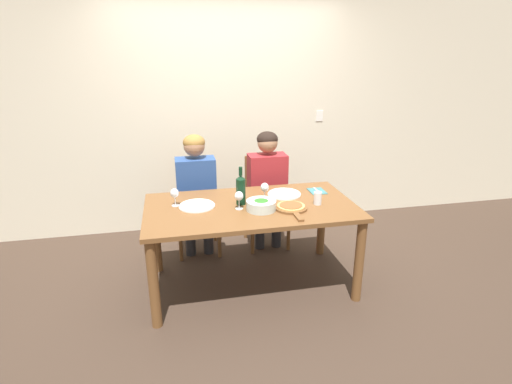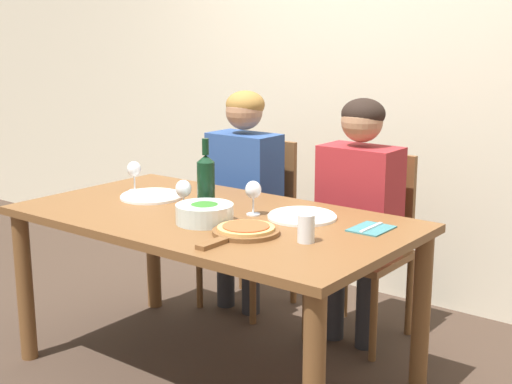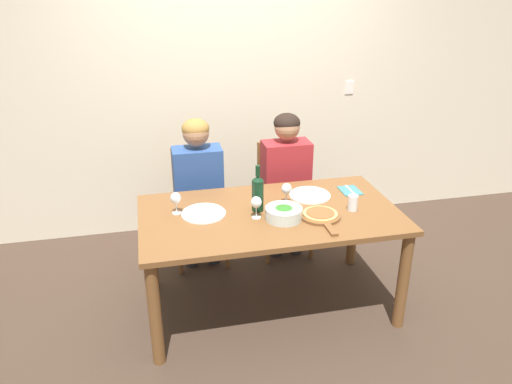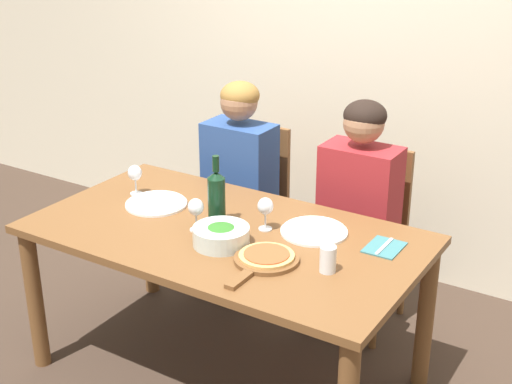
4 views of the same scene
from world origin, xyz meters
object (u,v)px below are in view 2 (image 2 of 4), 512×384
(chair_right, at_px, (367,240))
(wine_glass_right, at_px, (253,191))
(fork_on_napkin, at_px, (371,229))
(pizza_on_board, at_px, (244,231))
(wine_bottle, at_px, (206,181))
(wine_glass_centre, at_px, (183,190))
(wine_glass_left, at_px, (134,170))
(dinner_plate_left, at_px, (151,196))
(broccoli_bowl, at_px, (205,213))
(person_man, at_px, (358,199))
(dinner_plate_right, at_px, (302,216))
(chair_left, at_px, (255,218))
(water_tumbler, at_px, (306,228))
(person_woman, at_px, (243,180))

(chair_right, height_order, wine_glass_right, chair_right)
(chair_right, height_order, fork_on_napkin, chair_right)
(pizza_on_board, bearing_deg, wine_bottle, 151.83)
(fork_on_napkin, bearing_deg, wine_glass_centre, -160.18)
(wine_glass_left, bearing_deg, dinner_plate_left, -17.76)
(dinner_plate_left, relative_size, wine_glass_centre, 1.95)
(broccoli_bowl, height_order, dinner_plate_left, broccoli_bowl)
(pizza_on_board, xyz_separation_m, wine_glass_right, (-0.16, 0.26, 0.09))
(chair_right, height_order, broccoli_bowl, chair_right)
(person_man, distance_m, broccoli_bowl, 0.87)
(dinner_plate_right, bearing_deg, dinner_plate_left, -170.76)
(chair_left, relative_size, dinner_plate_left, 3.15)
(dinner_plate_right, distance_m, water_tumbler, 0.35)
(wine_bottle, height_order, broccoli_bowl, wine_bottle)
(dinner_plate_left, bearing_deg, wine_glass_right, 4.37)
(pizza_on_board, bearing_deg, water_tumbler, 14.24)
(wine_glass_right, height_order, wine_glass_centre, same)
(wine_glass_left, relative_size, wine_glass_right, 1.00)
(chair_right, bearing_deg, person_man, -90.00)
(chair_left, height_order, wine_glass_centre, chair_left)
(chair_left, relative_size, wine_bottle, 2.89)
(broccoli_bowl, distance_m, wine_glass_centre, 0.19)
(person_woman, relative_size, person_man, 1.00)
(broccoli_bowl, relative_size, dinner_plate_left, 0.82)
(dinner_plate_left, relative_size, wine_glass_left, 1.95)
(wine_bottle, height_order, dinner_plate_right, wine_bottle)
(broccoli_bowl, height_order, wine_glass_right, wine_glass_right)
(broccoli_bowl, distance_m, wine_glass_right, 0.25)
(person_woman, relative_size, wine_bottle, 3.78)
(chair_left, height_order, chair_right, same)
(chair_left, xyz_separation_m, chair_right, (0.72, 0.00, 0.00))
(person_man, relative_size, wine_glass_right, 8.06)
(wine_glass_centre, height_order, water_tumbler, wine_glass_centre)
(chair_right, relative_size, dinner_plate_right, 3.15)
(pizza_on_board, height_order, wine_glass_right, wine_glass_right)
(chair_right, relative_size, pizza_on_board, 2.29)
(water_tumbler, bearing_deg, broccoli_bowl, -177.06)
(broccoli_bowl, distance_m, wine_glass_left, 0.72)
(person_woman, height_order, wine_glass_right, person_woman)
(chair_left, xyz_separation_m, broccoli_bowl, (0.46, -0.94, 0.29))
(chair_right, bearing_deg, broccoli_bowl, -105.24)
(wine_glass_left, height_order, fork_on_napkin, wine_glass_left)
(wine_glass_left, bearing_deg, person_man, 32.50)
(pizza_on_board, height_order, fork_on_napkin, pizza_on_board)
(wine_glass_centre, distance_m, water_tumbler, 0.66)
(wine_glass_left, bearing_deg, wine_bottle, -7.56)
(wine_glass_centre, bearing_deg, broccoli_bowl, -17.92)
(person_woman, height_order, broccoli_bowl, person_woman)
(chair_left, bearing_deg, broccoli_bowl, -63.92)
(broccoli_bowl, distance_m, water_tumbler, 0.49)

